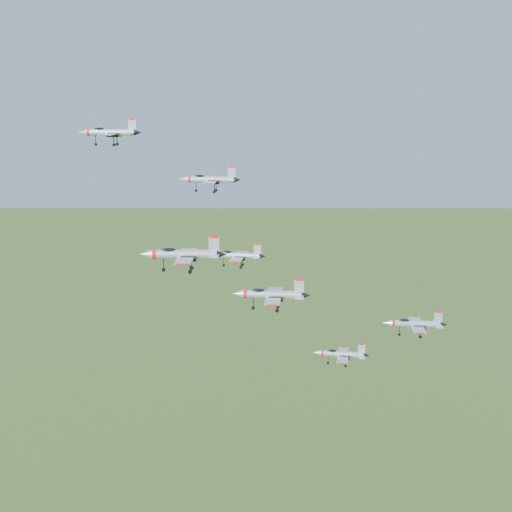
{
  "coord_description": "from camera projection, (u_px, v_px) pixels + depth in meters",
  "views": [
    {
      "loc": [
        18.09,
        -123.61,
        155.42
      ],
      "look_at": [
        10.98,
        0.14,
        127.33
      ],
      "focal_mm": 50.0,
      "sensor_mm": 36.0,
      "label": 1
    }
  ],
  "objects": [
    {
      "name": "jet_right_high",
      "position": [
        182.0,
        254.0,
        109.76
      ],
      "size": [
        13.57,
        11.19,
        3.63
      ],
      "rotation": [
        0.0,
        0.0,
        0.05
      ],
      "color": "silver"
    },
    {
      "name": "jet_right_low",
      "position": [
        270.0,
        294.0,
        111.76
      ],
      "size": [
        12.42,
        10.22,
        3.32
      ],
      "rotation": [
        0.0,
        0.0,
        -0.03
      ],
      "color": "silver"
    },
    {
      "name": "jet_trail",
      "position": [
        341.0,
        354.0,
        130.59
      ],
      "size": [
        10.47,
        8.7,
        2.8
      ],
      "rotation": [
        0.0,
        0.0,
        -0.1
      ],
      "color": "silver"
    },
    {
      "name": "jet_left_low",
      "position": [
        236.0,
        255.0,
        136.68
      ],
      "size": [
        11.39,
        9.46,
        3.04
      ],
      "rotation": [
        0.0,
        0.0,
        -0.1
      ],
      "color": "silver"
    },
    {
      "name": "jet_left_high",
      "position": [
        209.0,
        179.0,
        125.69
      ],
      "size": [
        11.08,
        9.14,
        2.97
      ],
      "rotation": [
        0.0,
        0.0,
        -0.04
      ],
      "color": "silver"
    },
    {
      "name": "jet_lead",
      "position": [
        109.0,
        132.0,
        134.99
      ],
      "size": [
        12.39,
        10.19,
        3.32
      ],
      "rotation": [
        0.0,
        0.0,
        -0.03
      ],
      "color": "silver"
    },
    {
      "name": "jet_extra",
      "position": [
        414.0,
        324.0,
        140.41
      ],
      "size": [
        12.69,
        10.46,
        3.4
      ],
      "rotation": [
        0.0,
        0.0,
        -0.04
      ],
      "color": "silver"
    }
  ]
}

